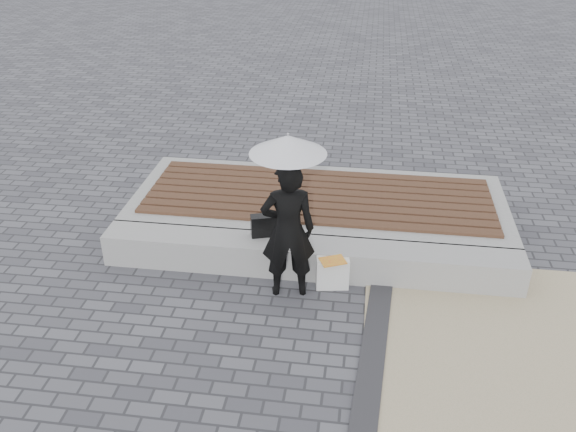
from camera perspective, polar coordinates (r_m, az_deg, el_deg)
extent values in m
plane|color=#505055|center=(6.18, 0.26, -13.54)|extent=(80.00, 80.00, 0.00)
cube|color=#2B2A2D|center=(5.78, 7.29, -17.35)|extent=(0.61, 5.20, 0.04)
cube|color=gray|center=(7.31, 1.95, -3.89)|extent=(5.00, 0.45, 0.40)
cube|color=#9A9A95|center=(8.34, 2.85, 0.59)|extent=(5.00, 2.00, 0.40)
imported|color=black|center=(6.63, 0.00, -1.37)|extent=(0.66, 0.50, 1.64)
cylinder|color=silver|center=(6.39, 0.00, 2.58)|extent=(0.01, 0.01, 0.80)
cone|color=silver|center=(6.18, 0.00, 6.71)|extent=(0.80, 0.80, 0.20)
sphere|color=silver|center=(6.14, 0.00, 7.66)|extent=(0.03, 0.03, 0.03)
cube|color=black|center=(7.30, -2.00, -0.87)|extent=(0.41, 0.24, 0.27)
cube|color=silver|center=(7.06, 4.18, -5.33)|extent=(0.39, 0.22, 0.39)
cube|color=red|center=(6.91, 4.21, -4.20)|extent=(0.34, 0.30, 0.01)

